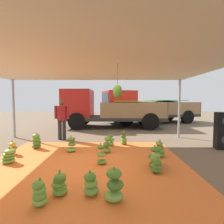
{
  "coord_description": "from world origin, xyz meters",
  "views": [
    {
      "loc": [
        0.71,
        -4.49,
        1.69
      ],
      "look_at": [
        0.7,
        1.87,
        1.28
      ],
      "focal_mm": 27.28,
      "sensor_mm": 36.0,
      "label": 1
    }
  ],
  "objects_px": {
    "banana_bunch_12": "(155,158)",
    "cargo_truck_far": "(147,107)",
    "banana_bunch_0": "(107,145)",
    "banana_bunch_14": "(72,145)",
    "cargo_truck_main": "(109,109)",
    "banana_bunch_13": "(114,186)",
    "speaker_stack": "(223,131)",
    "banana_bunch_1": "(37,142)",
    "banana_bunch_5": "(124,138)",
    "banana_bunch_10": "(13,149)",
    "banana_bunch_7": "(111,140)",
    "banana_bunch_11": "(9,156)",
    "banana_bunch_8": "(40,194)",
    "banana_bunch_4": "(91,184)",
    "worker_0": "(62,117)",
    "banana_bunch_9": "(101,155)",
    "banana_bunch_3": "(156,163)",
    "banana_bunch_6": "(160,150)",
    "banana_bunch_2": "(60,184)"
  },
  "relations": [
    {
      "from": "banana_bunch_9",
      "to": "banana_bunch_12",
      "type": "distance_m",
      "value": 1.4
    },
    {
      "from": "banana_bunch_13",
      "to": "cargo_truck_main",
      "type": "distance_m",
      "value": 8.19
    },
    {
      "from": "banana_bunch_11",
      "to": "worker_0",
      "type": "height_order",
      "value": "worker_0"
    },
    {
      "from": "banana_bunch_13",
      "to": "cargo_truck_far",
      "type": "relative_size",
      "value": 0.08
    },
    {
      "from": "banana_bunch_8",
      "to": "banana_bunch_6",
      "type": "bearing_deg",
      "value": 42.34
    },
    {
      "from": "banana_bunch_1",
      "to": "banana_bunch_3",
      "type": "relative_size",
      "value": 1.1
    },
    {
      "from": "banana_bunch_0",
      "to": "banana_bunch_7",
      "type": "distance_m",
      "value": 0.91
    },
    {
      "from": "banana_bunch_12",
      "to": "speaker_stack",
      "type": "distance_m",
      "value": 3.29
    },
    {
      "from": "banana_bunch_14",
      "to": "cargo_truck_main",
      "type": "relative_size",
      "value": 0.08
    },
    {
      "from": "banana_bunch_12",
      "to": "banana_bunch_8",
      "type": "bearing_deg",
      "value": -144.38
    },
    {
      "from": "banana_bunch_0",
      "to": "banana_bunch_12",
      "type": "distance_m",
      "value": 1.71
    },
    {
      "from": "banana_bunch_11",
      "to": "cargo_truck_main",
      "type": "distance_m",
      "value": 6.96
    },
    {
      "from": "banana_bunch_1",
      "to": "banana_bunch_13",
      "type": "xyz_separation_m",
      "value": [
        2.7,
        -3.14,
        0.01
      ]
    },
    {
      "from": "banana_bunch_0",
      "to": "worker_0",
      "type": "relative_size",
      "value": 0.34
    },
    {
      "from": "banana_bunch_14",
      "to": "banana_bunch_2",
      "type": "bearing_deg",
      "value": -81.25
    },
    {
      "from": "banana_bunch_6",
      "to": "banana_bunch_11",
      "type": "relative_size",
      "value": 1.21
    },
    {
      "from": "banana_bunch_10",
      "to": "banana_bunch_12",
      "type": "relative_size",
      "value": 0.79
    },
    {
      "from": "banana_bunch_1",
      "to": "banana_bunch_14",
      "type": "height_order",
      "value": "banana_bunch_1"
    },
    {
      "from": "worker_0",
      "to": "speaker_stack",
      "type": "height_order",
      "value": "worker_0"
    },
    {
      "from": "banana_bunch_5",
      "to": "speaker_stack",
      "type": "height_order",
      "value": "speaker_stack"
    },
    {
      "from": "banana_bunch_7",
      "to": "banana_bunch_14",
      "type": "bearing_deg",
      "value": -149.77
    },
    {
      "from": "banana_bunch_0",
      "to": "cargo_truck_far",
      "type": "xyz_separation_m",
      "value": [
        2.8,
        7.51,
        0.93
      ]
    },
    {
      "from": "banana_bunch_9",
      "to": "cargo_truck_main",
      "type": "bearing_deg",
      "value": 89.36
    },
    {
      "from": "banana_bunch_12",
      "to": "banana_bunch_6",
      "type": "bearing_deg",
      "value": 65.04
    },
    {
      "from": "banana_bunch_0",
      "to": "banana_bunch_13",
      "type": "relative_size",
      "value": 0.99
    },
    {
      "from": "banana_bunch_7",
      "to": "worker_0",
      "type": "height_order",
      "value": "worker_0"
    },
    {
      "from": "banana_bunch_12",
      "to": "cargo_truck_far",
      "type": "bearing_deg",
      "value": 79.89
    },
    {
      "from": "banana_bunch_10",
      "to": "speaker_stack",
      "type": "relative_size",
      "value": 0.35
    },
    {
      "from": "banana_bunch_13",
      "to": "speaker_stack",
      "type": "height_order",
      "value": "speaker_stack"
    },
    {
      "from": "banana_bunch_11",
      "to": "cargo_truck_main",
      "type": "relative_size",
      "value": 0.07
    },
    {
      "from": "banana_bunch_3",
      "to": "speaker_stack",
      "type": "xyz_separation_m",
      "value": [
        2.86,
        2.02,
        0.42
      ]
    },
    {
      "from": "banana_bunch_4",
      "to": "cargo_truck_main",
      "type": "distance_m",
      "value": 8.01
    },
    {
      "from": "banana_bunch_1",
      "to": "banana_bunch_7",
      "type": "relative_size",
      "value": 1.14
    },
    {
      "from": "banana_bunch_9",
      "to": "speaker_stack",
      "type": "bearing_deg",
      "value": 19.45
    },
    {
      "from": "banana_bunch_3",
      "to": "banana_bunch_10",
      "type": "height_order",
      "value": "banana_bunch_3"
    },
    {
      "from": "banana_bunch_7",
      "to": "banana_bunch_5",
      "type": "bearing_deg",
      "value": 15.21
    },
    {
      "from": "banana_bunch_8",
      "to": "banana_bunch_9",
      "type": "height_order",
      "value": "banana_bunch_9"
    },
    {
      "from": "cargo_truck_main",
      "to": "worker_0",
      "type": "distance_m",
      "value": 4.06
    },
    {
      "from": "worker_0",
      "to": "banana_bunch_0",
      "type": "bearing_deg",
      "value": -43.96
    },
    {
      "from": "banana_bunch_2",
      "to": "banana_bunch_5",
      "type": "distance_m",
      "value": 3.75
    },
    {
      "from": "banana_bunch_1",
      "to": "banana_bunch_11",
      "type": "bearing_deg",
      "value": -95.39
    },
    {
      "from": "banana_bunch_5",
      "to": "banana_bunch_7",
      "type": "xyz_separation_m",
      "value": [
        -0.5,
        -0.14,
        -0.05
      ]
    },
    {
      "from": "banana_bunch_2",
      "to": "banana_bunch_12",
      "type": "xyz_separation_m",
      "value": [
        2.04,
        1.27,
        0.05
      ]
    },
    {
      "from": "banana_bunch_14",
      "to": "worker_0",
      "type": "xyz_separation_m",
      "value": [
        -0.84,
        1.8,
        0.78
      ]
    },
    {
      "from": "banana_bunch_1",
      "to": "banana_bunch_7",
      "type": "height_order",
      "value": "banana_bunch_1"
    },
    {
      "from": "banana_bunch_2",
      "to": "banana_bunch_6",
      "type": "distance_m",
      "value": 3.14
    },
    {
      "from": "banana_bunch_1",
      "to": "banana_bunch_5",
      "type": "height_order",
      "value": "banana_bunch_5"
    },
    {
      "from": "banana_bunch_10",
      "to": "cargo_truck_far",
      "type": "xyz_separation_m",
      "value": [
        5.77,
        7.67,
        1.0
      ]
    },
    {
      "from": "banana_bunch_2",
      "to": "banana_bunch_8",
      "type": "xyz_separation_m",
      "value": [
        -0.21,
        -0.34,
        0.02
      ]
    },
    {
      "from": "banana_bunch_4",
      "to": "banana_bunch_5",
      "type": "height_order",
      "value": "banana_bunch_5"
    }
  ]
}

